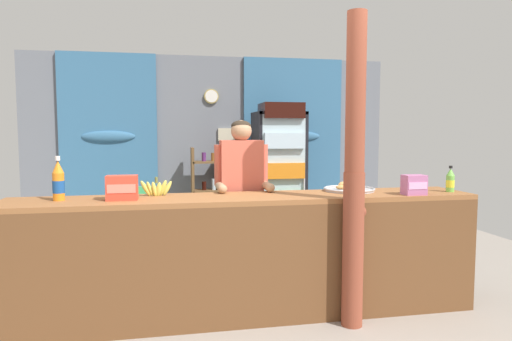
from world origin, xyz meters
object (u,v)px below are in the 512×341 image
(stall_counter, at_px, (250,245))
(snack_box_crackers, at_px, (122,188))
(timber_post, at_px, (354,179))
(snack_box_wafer, at_px, (414,185))
(soda_bottle_orange_soda, at_px, (58,182))
(soda_bottle_lime_soda, at_px, (450,181))
(drink_fridge, at_px, (279,169))
(plastic_lawn_chair, at_px, (133,218))
(pastry_tray, at_px, (349,189))
(bottle_shelf_rack, at_px, (209,194))
(banana_bunch, at_px, (156,188))
(shopkeeper, at_px, (242,187))

(stall_counter, xyz_separation_m, snack_box_crackers, (-0.98, 0.09, 0.47))
(timber_post, xyz_separation_m, snack_box_wafer, (0.60, 0.17, -0.08))
(soda_bottle_orange_soda, xyz_separation_m, soda_bottle_lime_soda, (3.23, -0.11, -0.05))
(drink_fridge, xyz_separation_m, soda_bottle_lime_soda, (0.96, -2.31, 0.06))
(drink_fridge, distance_m, snack_box_wafer, 2.49)
(stall_counter, height_order, snack_box_wafer, snack_box_wafer)
(plastic_lawn_chair, height_order, pastry_tray, pastry_tray)
(bottle_shelf_rack, relative_size, soda_bottle_lime_soda, 5.74)
(bottle_shelf_rack, height_order, soda_bottle_lime_soda, bottle_shelf_rack)
(soda_bottle_lime_soda, bearing_deg, stall_counter, -178.61)
(stall_counter, height_order, soda_bottle_lime_soda, soda_bottle_lime_soda)
(snack_box_wafer, bearing_deg, pastry_tray, 142.16)
(pastry_tray, relative_size, banana_bunch, 1.63)
(stall_counter, relative_size, soda_bottle_orange_soda, 11.24)
(bottle_shelf_rack, height_order, snack_box_wafer, bottle_shelf_rack)
(snack_box_wafer, distance_m, pastry_tray, 0.55)
(stall_counter, distance_m, banana_bunch, 0.89)
(stall_counter, relative_size, snack_box_wafer, 21.18)
(shopkeeper, bearing_deg, soda_bottle_lime_soda, -16.67)
(soda_bottle_lime_soda, xyz_separation_m, snack_box_wafer, (-0.41, -0.12, -0.01))
(drink_fridge, height_order, shopkeeper, drink_fridge)
(bottle_shelf_rack, bearing_deg, snack_box_wafer, -61.66)
(stall_counter, distance_m, bottle_shelf_rack, 2.64)
(pastry_tray, bearing_deg, timber_post, -108.82)
(plastic_lawn_chair, xyz_separation_m, soda_bottle_orange_soda, (-0.39, -1.86, 0.64))
(timber_post, distance_m, bottle_shelf_rack, 3.04)
(timber_post, relative_size, snack_box_crackers, 10.36)
(pastry_tray, bearing_deg, snack_box_crackers, -174.93)
(stall_counter, bearing_deg, bottle_shelf_rack, 91.95)
(snack_box_wafer, height_order, snack_box_crackers, snack_box_crackers)
(soda_bottle_orange_soda, bearing_deg, snack_box_crackers, -7.58)
(snack_box_crackers, bearing_deg, shopkeeper, 25.51)
(snack_box_crackers, distance_m, banana_bunch, 0.31)
(pastry_tray, bearing_deg, bottle_shelf_rack, 113.45)
(soda_bottle_lime_soda, relative_size, banana_bunch, 0.83)
(snack_box_crackers, xyz_separation_m, pastry_tray, (1.92, 0.17, -0.07))
(soda_bottle_orange_soda, bearing_deg, soda_bottle_lime_soda, -1.96)
(stall_counter, height_order, timber_post, timber_post)
(drink_fridge, xyz_separation_m, banana_bunch, (-1.55, -2.08, 0.03))
(plastic_lawn_chair, relative_size, snack_box_wafer, 4.78)
(bottle_shelf_rack, bearing_deg, snack_box_crackers, -109.30)
(pastry_tray, xyz_separation_m, banana_bunch, (-1.67, 0.01, 0.04))
(timber_post, xyz_separation_m, pastry_tray, (0.17, 0.51, -0.14))
(stall_counter, distance_m, soda_bottle_orange_soda, 1.55)
(plastic_lawn_chair, height_order, shopkeeper, shopkeeper)
(plastic_lawn_chair, bearing_deg, bottle_shelf_rack, 32.71)
(shopkeeper, distance_m, banana_bunch, 0.81)
(stall_counter, height_order, shopkeeper, shopkeeper)
(bottle_shelf_rack, height_order, soda_bottle_orange_soda, soda_bottle_orange_soda)
(plastic_lawn_chair, bearing_deg, timber_post, -51.07)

